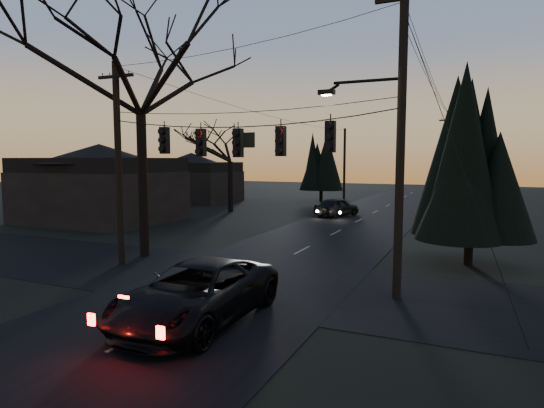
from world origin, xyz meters
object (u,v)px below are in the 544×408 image
at_px(utility_pole_right, 396,298).
at_px(utility_pole_far_l, 344,199).
at_px(sedan_oncoming_a, 337,207).
at_px(suv_near, 197,293).
at_px(bare_tree_left, 139,56).
at_px(evergreen_right, 472,160).
at_px(utility_pole_far_r, 447,210).
at_px(utility_pole_left, 122,265).

height_order(utility_pole_right, utility_pole_far_l, utility_pole_right).
bearing_deg(sedan_oncoming_a, suv_near, 116.37).
xyz_separation_m(utility_pole_right, bare_tree_left, (-11.75, 1.79, 9.11)).
distance_m(utility_pole_far_l, evergreen_right, 33.15).
relative_size(utility_pole_far_r, sedan_oncoming_a, 1.97).
relative_size(utility_pole_left, evergreen_right, 1.10).
bearing_deg(bare_tree_left, evergreen_right, 17.22).
bearing_deg(evergreen_right, utility_pole_right, -108.65).
height_order(utility_pole_right, suv_near, utility_pole_right).
bearing_deg(utility_pole_left, evergreen_right, 24.14).
height_order(utility_pole_far_r, suv_near, utility_pole_far_r).
relative_size(bare_tree_left, suv_near, 2.24).
bearing_deg(suv_near, sedan_oncoming_a, 97.13).
height_order(bare_tree_left, suv_near, bare_tree_left).
bearing_deg(utility_pole_right, sedan_oncoming_a, 111.23).
xyz_separation_m(utility_pole_left, evergreen_right, (13.55, 6.07, 4.46)).
bearing_deg(sedan_oncoming_a, utility_pole_right, 130.54).
height_order(evergreen_right, suv_near, evergreen_right).
bearing_deg(evergreen_right, utility_pole_far_l, 114.36).
height_order(utility_pole_left, utility_pole_far_r, same).
bearing_deg(utility_pole_far_r, utility_pole_right, -90.00).
xyz_separation_m(utility_pole_far_r, suv_near, (-4.70, -32.48, 0.81)).
distance_m(evergreen_right, suv_near, 13.05).
bearing_deg(evergreen_right, utility_pole_far_r, 95.34).
relative_size(utility_pole_left, suv_near, 1.46).
bearing_deg(bare_tree_left, utility_pole_right, -8.68).
bearing_deg(sedan_oncoming_a, bare_tree_left, 96.72).
distance_m(utility_pole_far_r, sedan_oncoming_a, 11.24).
height_order(utility_pole_far_l, evergreen_right, evergreen_right).
bearing_deg(utility_pole_far_l, utility_pole_left, -90.00).
bearing_deg(utility_pole_far_l, utility_pole_right, -72.28).
distance_m(utility_pole_far_r, evergreen_right, 22.47).
relative_size(utility_pole_right, evergreen_right, 1.29).
distance_m(utility_pole_far_r, suv_near, 32.83).
relative_size(utility_pole_right, utility_pole_far_l, 1.25).
bearing_deg(evergreen_right, utility_pole_left, -155.86).
relative_size(utility_pole_far_l, evergreen_right, 1.03).
xyz_separation_m(utility_pole_far_l, suv_near, (6.80, -40.48, 0.81)).
relative_size(utility_pole_left, utility_pole_far_r, 1.00).
distance_m(utility_pole_right, evergreen_right, 7.81).
bearing_deg(suv_near, utility_pole_left, 146.68).
height_order(bare_tree_left, sedan_oncoming_a, bare_tree_left).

